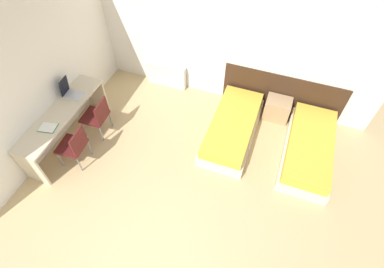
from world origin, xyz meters
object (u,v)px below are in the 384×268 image
at_px(bed_near_window, 232,128).
at_px(bed_near_door, 309,148).
at_px(chair_near_notebook, 74,145).
at_px(nightstand, 277,109).
at_px(chair_near_laptop, 97,115).
at_px(laptop, 71,92).

xyz_separation_m(bed_near_window, bed_near_door, (1.45, 0.00, 0.00)).
distance_m(bed_near_door, chair_near_notebook, 4.20).
relative_size(bed_near_window, bed_near_door, 1.00).
bearing_deg(nightstand, bed_near_door, -46.72).
bearing_deg(bed_near_window, bed_near_door, 0.00).
distance_m(chair_near_laptop, laptop, 0.62).
relative_size(chair_near_laptop, laptop, 2.24).
xyz_separation_m(bed_near_door, nightstand, (-0.72, 0.77, 0.04)).
xyz_separation_m(bed_near_window, nightstand, (0.72, 0.77, 0.04)).
xyz_separation_m(chair_near_laptop, chair_near_notebook, (-0.00, -0.75, 0.00)).
height_order(bed_near_door, laptop, laptop).
xyz_separation_m(bed_near_window, chair_near_notebook, (-2.44, -1.58, 0.28)).
distance_m(bed_near_window, chair_near_laptop, 2.59).
bearing_deg(laptop, chair_near_laptop, -12.77).
distance_m(bed_near_window, nightstand, 1.06).
relative_size(bed_near_window, laptop, 5.20).
bearing_deg(bed_near_window, chair_near_notebook, -147.08).
distance_m(chair_near_notebook, laptop, 1.03).
xyz_separation_m(bed_near_door, laptop, (-4.38, -0.76, 0.65)).
height_order(nightstand, chair_near_laptop, chair_near_laptop).
xyz_separation_m(nightstand, chair_near_notebook, (-3.16, -2.35, 0.24)).
height_order(chair_near_laptop, laptop, laptop).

